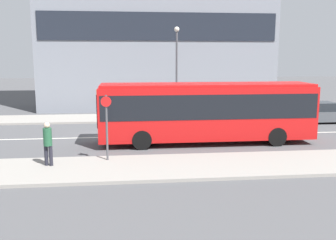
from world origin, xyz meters
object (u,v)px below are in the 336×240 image
Objects in this scene: bus_stop_sign at (107,123)px; street_lamp at (177,63)px; pedestrian_near_stop at (48,141)px; city_bus at (206,109)px; parked_car_0 at (317,113)px.

bus_stop_sign is 11.74m from street_lamp.
street_lamp is at bearing 74.88° from pedestrian_near_stop.
pedestrian_near_stop is at bearing -149.35° from city_bus.
street_lamp reaches higher than city_bus.
bus_stop_sign is at bearing 29.68° from pedestrian_near_stop.
parked_car_0 is 1.53× the size of bus_stop_sign.
bus_stop_sign reaches higher than pedestrian_near_stop.
street_lamp is (-9.50, 2.16, 3.41)m from parked_car_0.
pedestrian_near_stop is 2.47m from bus_stop_sign.
parked_car_0 is at bearing 31.45° from bus_stop_sign.
city_bus is at bearing 43.46° from pedestrian_near_stop.
street_lamp reaches higher than pedestrian_near_stop.
pedestrian_near_stop is 13.39m from street_lamp.
parked_car_0 is at bearing -12.82° from street_lamp.
city_bus is at bearing -85.39° from street_lamp.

